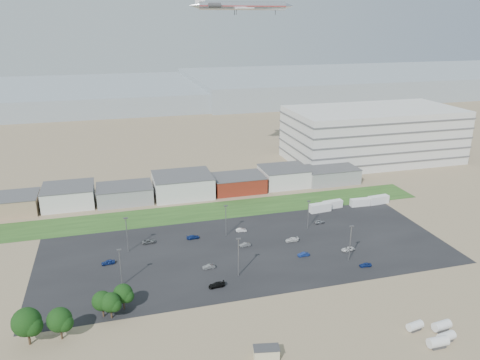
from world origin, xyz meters
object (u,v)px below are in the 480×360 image
object	(u,v)px
parked_car_7	(245,245)
parked_car_11	(241,230)
tree_far_left	(27,325)
parked_car_6	(193,237)
parked_car_12	(292,240)
box_trailer_a	(320,208)
storage_tank_nw	(415,326)
parked_car_2	(365,265)
portable_shed	(266,353)
parked_car_5	(108,262)
parked_car_9	(149,241)
parked_car_8	(319,222)
parked_car_10	(103,303)
parked_car_4	(209,267)
parked_car_0	(348,249)
parked_car_3	(217,285)
airliner	(243,6)
parked_car_1	(303,254)

from	to	relation	value
parked_car_7	parked_car_11	distance (m)	10.45
tree_far_left	parked_car_11	world-z (taller)	tree_far_left
parked_car_6	parked_car_12	world-z (taller)	parked_car_12
tree_far_left	box_trailer_a	bearing A→B (deg)	29.11
box_trailer_a	parked_car_6	xyz separation A→B (m)	(-47.43, -9.46, -0.91)
storage_tank_nw	parked_car_2	xyz separation A→B (m)	(3.89, 27.86, -0.52)
portable_shed	parked_car_7	bearing A→B (deg)	89.60
storage_tank_nw	parked_car_5	distance (m)	80.74
parked_car_7	parked_car_9	distance (m)	29.47
parked_car_8	parked_car_9	size ratio (longest dim) A/B	0.86
tree_far_left	parked_car_2	world-z (taller)	tree_far_left
parked_car_5	parked_car_10	world-z (taller)	parked_car_5
tree_far_left	parked_car_4	bearing A→B (deg)	26.00
portable_shed	parked_car_4	bearing A→B (deg)	106.25
box_trailer_a	parked_car_9	distance (m)	61.61
parked_car_4	parked_car_10	distance (m)	29.87
parked_car_5	parked_car_11	size ratio (longest dim) A/B	1.09
portable_shed	parked_car_5	world-z (taller)	portable_shed
parked_car_0	parked_car_4	xyz separation A→B (m)	(-41.70, 0.91, 0.02)
parked_car_5	parked_car_8	xyz separation A→B (m)	(68.51, 9.42, -0.02)
parked_car_2	parked_car_5	bearing A→B (deg)	-100.51
parked_car_3	storage_tank_nw	bearing A→B (deg)	48.21
box_trailer_a	parked_car_10	xyz separation A→B (m)	(-74.66, -38.91, -0.91)
parked_car_0	parked_car_11	distance (m)	34.12
box_trailer_a	parked_car_6	world-z (taller)	box_trailer_a
parked_car_3	parked_car_11	xyz separation A→B (m)	(15.03, 30.08, -0.06)
parked_car_5	parked_car_8	distance (m)	69.16
parked_car_8	parked_car_9	bearing A→B (deg)	87.14
box_trailer_a	parked_car_5	size ratio (longest dim) A/B	2.14
box_trailer_a	parked_car_8	world-z (taller)	box_trailer_a
tree_far_left	parked_car_0	distance (m)	87.01
parked_car_8	storage_tank_nw	bearing A→B (deg)	173.99
storage_tank_nw	airliner	size ratio (longest dim) A/B	0.08
box_trailer_a	parked_car_10	world-z (taller)	box_trailer_a
airliner	parked_car_10	bearing A→B (deg)	-119.86
parked_car_10	parked_car_12	xyz separation A→B (m)	(56.25, 19.39, 0.01)
parked_car_2	parked_car_11	xyz separation A→B (m)	(-26.88, 31.02, -0.01)
parked_car_9	parked_car_12	distance (m)	43.87
parked_car_9	parked_car_12	xyz separation A→B (m)	(42.56, -10.67, 0.01)
box_trailer_a	parked_car_6	bearing A→B (deg)	-174.26
parked_car_5	portable_shed	bearing A→B (deg)	25.06
airliner	parked_car_7	size ratio (longest dim) A/B	12.46
portable_shed	parked_car_8	distance (m)	69.31
parked_car_0	parked_car_5	world-z (taller)	parked_car_5
parked_car_11	parked_car_12	distance (m)	17.10
parked_car_12	parked_car_11	bearing A→B (deg)	-126.78
storage_tank_nw	box_trailer_a	world-z (taller)	box_trailer_a
parked_car_0	parked_car_7	world-z (taller)	parked_car_7
box_trailer_a	tree_far_left	xyz separation A→B (m)	(-89.40, -49.79, 3.35)
parked_car_1	parked_car_5	xyz separation A→B (m)	(-54.38, 10.36, 0.07)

